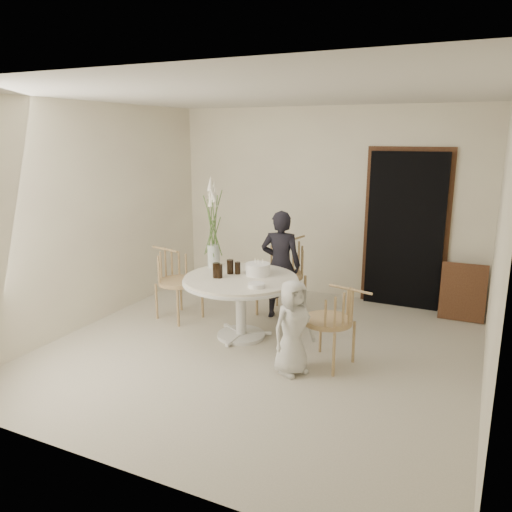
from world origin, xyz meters
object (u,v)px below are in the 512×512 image
at_px(chair_far, 287,265).
at_px(flower_vase, 213,228).
at_px(birthday_cake, 258,269).
at_px(table, 241,287).
at_px(boy, 293,327).
at_px(girl, 281,265).
at_px(chair_left, 172,273).
at_px(chair_right, 338,315).

bearing_deg(chair_far, flower_vase, -116.47).
bearing_deg(birthday_cake, table, -130.11).
xyz_separation_m(chair_far, boy, (0.71, -1.64, -0.16)).
height_order(girl, birthday_cake, girl).
distance_m(girl, flower_vase, 1.01).
relative_size(table, flower_vase, 1.20).
relative_size(chair_left, birthday_cake, 3.16).
distance_m(chair_left, birthday_cake, 1.28).
height_order(chair_far, girl, girl).
xyz_separation_m(chair_right, girl, (-1.07, 1.08, 0.13)).
xyz_separation_m(chair_far, chair_left, (-1.27, -0.80, -0.06)).
xyz_separation_m(chair_left, girl, (1.28, 0.56, 0.12)).
distance_m(table, chair_far, 1.06).
bearing_deg(table, chair_left, 167.72).
relative_size(chair_far, chair_left, 1.10).
height_order(chair_far, birthday_cake, chair_far).
bearing_deg(flower_vase, chair_far, 50.94).
relative_size(chair_far, birthday_cake, 3.47).
bearing_deg(chair_far, birthday_cake, -78.67).
bearing_deg(girl, birthday_cake, 77.13).
relative_size(girl, birthday_cake, 4.92).
xyz_separation_m(boy, birthday_cake, (-0.73, 0.75, 0.32)).
bearing_deg(chair_far, chair_left, -135.14).
relative_size(chair_far, chair_right, 1.13).
height_order(chair_left, boy, boy).
bearing_deg(chair_far, boy, -53.91).
relative_size(chair_right, flower_vase, 0.79).
height_order(chair_far, chair_right, chair_far).
bearing_deg(birthday_cake, boy, -45.92).
relative_size(birthday_cake, flower_vase, 0.26).
bearing_deg(flower_vase, chair_left, -179.83).
distance_m(table, girl, 0.82).
bearing_deg(chair_left, chair_far, -42.84).
xyz_separation_m(table, boy, (0.87, -0.59, -0.14)).
height_order(girl, flower_vase, flower_vase).
bearing_deg(birthday_cake, flower_vase, 172.88).
relative_size(chair_left, flower_vase, 0.81).
bearing_deg(boy, girl, 57.25).
xyz_separation_m(table, chair_far, (0.16, 1.05, 0.02)).
relative_size(chair_right, birthday_cake, 3.07).
distance_m(chair_left, boy, 2.16).
relative_size(table, girl, 0.95).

